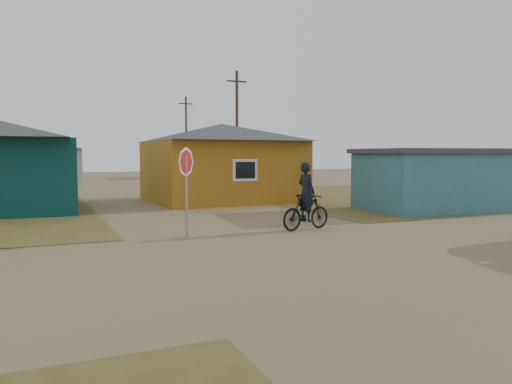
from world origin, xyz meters
TOP-DOWN VIEW (x-y plane):
  - ground at (0.00, 0.00)m, footprint 120.00×120.00m
  - grass_ne at (14.00, 13.00)m, footprint 20.00×18.00m
  - house_yellow at (2.50, 14.00)m, footprint 7.72×6.76m
  - shed_turquoise at (9.50, 6.50)m, footprint 6.71×4.93m
  - house_pale_west at (-6.00, 34.00)m, footprint 7.04×6.15m
  - house_beige_east at (10.00, 40.00)m, footprint 6.95×6.05m
  - utility_pole_near at (6.50, 22.00)m, footprint 1.40×0.20m
  - utility_pole_far at (7.50, 38.00)m, footprint 1.40×0.20m
  - stop_sign at (-2.25, 3.93)m, footprint 0.79×0.36m
  - cyclist at (1.54, 3.69)m, footprint 1.95×0.92m

SIDE VIEW (x-z plane):
  - ground at x=0.00m, z-range 0.00..0.00m
  - grass_ne at x=14.00m, z-range 0.00..0.01m
  - cyclist at x=1.54m, z-range -0.29..1.83m
  - shed_turquoise at x=9.50m, z-range 0.01..2.61m
  - house_pale_west at x=-6.00m, z-range 0.06..3.66m
  - house_beige_east at x=10.00m, z-range 0.06..3.66m
  - stop_sign at x=-2.25m, z-range 0.60..3.16m
  - house_yellow at x=2.50m, z-range 0.05..3.95m
  - utility_pole_near at x=6.50m, z-range 0.14..8.14m
  - utility_pole_far at x=7.50m, z-range 0.14..8.14m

